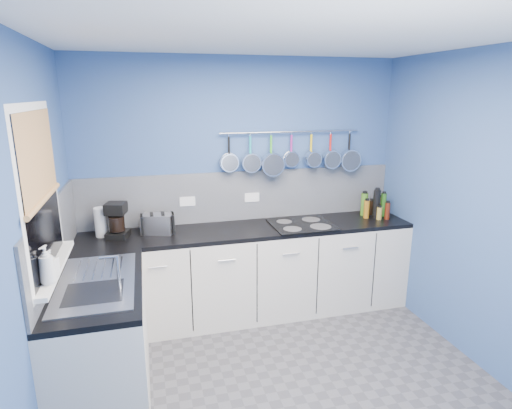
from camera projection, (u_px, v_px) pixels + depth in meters
name	position (u px, v px, depth m)	size (l,w,h in m)	color
floor	(288.00, 391.00, 3.17)	(3.20, 3.00, 0.02)	#47474C
ceiling	(296.00, 31.00, 2.53)	(3.20, 3.00, 0.02)	white
wall_back	(241.00, 186.00, 4.26)	(3.20, 0.02, 2.50)	#325087
wall_front	(440.00, 367.00, 1.44)	(3.20, 0.02, 2.50)	#325087
wall_left	(29.00, 254.00, 2.45)	(0.02, 3.00, 2.50)	#325087
wall_right	(490.00, 214.00, 3.25)	(0.02, 3.00, 2.50)	#325087
backsplash_back	(242.00, 196.00, 4.27)	(3.20, 0.02, 0.50)	#909399
backsplash_left	(55.00, 237.00, 3.04)	(0.02, 1.80, 0.50)	#909399
cabinet_run_back	(249.00, 273.00, 4.18)	(3.20, 0.60, 0.86)	beige
worktop_back	(249.00, 230.00, 4.07)	(3.20, 0.60, 0.04)	black
cabinet_run_left	(103.00, 342.00, 3.02)	(0.60, 1.20, 0.86)	beige
worktop_left	(97.00, 285.00, 2.90)	(0.60, 1.20, 0.04)	black
window_frame	(41.00, 192.00, 2.66)	(0.01, 1.00, 1.10)	white
window_glass	(41.00, 192.00, 2.67)	(0.01, 0.90, 1.00)	black
bamboo_blind	(38.00, 156.00, 2.61)	(0.01, 0.90, 0.55)	tan
window_sill	(55.00, 267.00, 2.80)	(0.10, 0.98, 0.03)	white
sink_unit	(97.00, 281.00, 2.90)	(0.50, 0.95, 0.01)	silver
mixer_tap	(118.00, 272.00, 2.74)	(0.12, 0.08, 0.26)	silver
socket_left	(187.00, 201.00, 4.12)	(0.15, 0.01, 0.09)	white
socket_right	(252.00, 197.00, 4.29)	(0.15, 0.01, 0.09)	white
pot_rail	(291.00, 132.00, 4.20)	(0.02, 0.02, 1.45)	silver
soap_bottle_a	(46.00, 265.00, 2.50)	(0.09, 0.09, 0.24)	white
soap_bottle_b	(51.00, 264.00, 2.61)	(0.08, 0.08, 0.17)	white
paper_towel	(101.00, 222.00, 3.80)	(0.12, 0.12, 0.26)	white
coffee_maker	(117.00, 221.00, 3.75)	(0.18, 0.20, 0.32)	black
toaster	(158.00, 224.00, 3.89)	(0.28, 0.16, 0.18)	silver
canister	(169.00, 224.00, 3.94)	(0.10, 0.10, 0.14)	silver
hob	(302.00, 225.00, 4.14)	(0.59, 0.52, 0.01)	black
pan_0	(229.00, 153.00, 4.08)	(0.18, 0.07, 0.37)	silver
pan_1	(250.00, 153.00, 4.13)	(0.19, 0.09, 0.38)	silver
pan_2	(271.00, 154.00, 4.19)	(0.23, 0.12, 0.42)	silver
pan_3	(291.00, 150.00, 4.23)	(0.16, 0.06, 0.35)	silver
pan_4	(311.00, 149.00, 4.28)	(0.16, 0.13, 0.35)	silver
pan_5	(330.00, 150.00, 4.34)	(0.19, 0.10, 0.38)	silver
pan_6	(349.00, 151.00, 4.40)	(0.23, 0.09, 0.42)	silver
condiment_0	(379.00, 205.00, 4.53)	(0.06, 0.06, 0.18)	brown
condiment_1	(371.00, 208.00, 4.49)	(0.06, 0.06, 0.15)	black
condiment_2	(364.00, 204.00, 4.46)	(0.07, 0.07, 0.24)	#3F721E
condiment_3	(383.00, 205.00, 4.42)	(0.06, 0.06, 0.24)	#265919
condiment_4	(376.00, 204.00, 4.38)	(0.07, 0.07, 0.29)	black
condiment_5	(366.00, 209.00, 4.36)	(0.06, 0.06, 0.18)	#8C5914
condiment_6	(387.00, 211.00, 4.32)	(0.05, 0.05, 0.17)	#4C190C
condiment_7	(379.00, 213.00, 4.32)	(0.05, 0.05, 0.13)	olive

